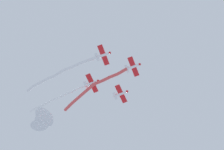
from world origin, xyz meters
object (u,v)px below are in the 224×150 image
at_px(airplane_lead, 133,67).
at_px(airplane_right_wing, 103,55).
at_px(airplane_left_wing, 121,94).
at_px(airplane_slot, 92,83).

bearing_deg(airplane_lead, airplane_right_wing, -136.97).
bearing_deg(airplane_right_wing, airplane_left_wing, 86.30).
distance_m(airplane_left_wing, airplane_slot, 9.98).
xyz_separation_m(airplane_lead, airplane_slot, (-0.52, -14.10, -0.20)).
bearing_deg(airplane_left_wing, airplane_slot, -134.37).
xyz_separation_m(airplane_right_wing, airplane_slot, (-7.31, -6.79, -0.50)).
bearing_deg(airplane_slot, airplane_lead, -0.92).
bearing_deg(airplane_slot, airplane_left_wing, 44.06).
height_order(airplane_lead, airplane_slot, airplane_lead).
bearing_deg(airplane_lead, airplane_left_wing, 133.07).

